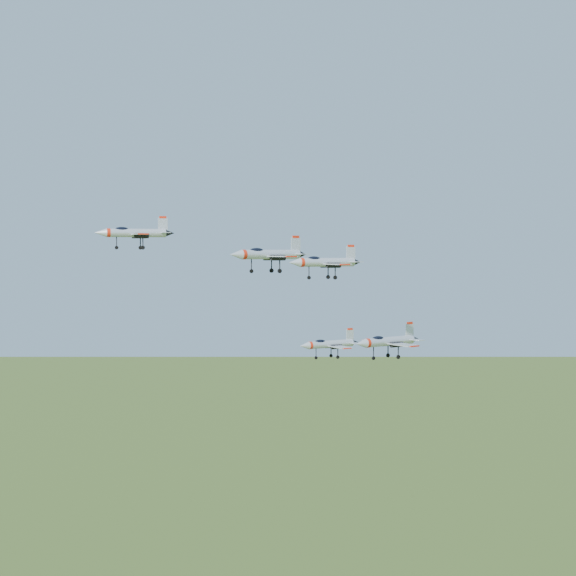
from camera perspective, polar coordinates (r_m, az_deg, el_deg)
name	(u,v)px	position (r m, az deg, el deg)	size (l,w,h in m)	color
jet_lead	(134,233)	(136.66, -10.90, 3.88)	(13.38, 11.00, 3.58)	silver
jet_left_high	(268,254)	(125.06, -1.41, 2.42)	(13.93, 11.68, 3.73)	silver
jet_right_high	(325,262)	(109.02, 2.63, 1.85)	(11.21, 9.27, 3.00)	silver
jet_left_low	(329,344)	(142.38, 2.92, -3.99)	(12.34, 10.29, 3.30)	silver
jet_right_low	(387,341)	(121.87, 7.07, -3.77)	(12.57, 10.62, 3.39)	silver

